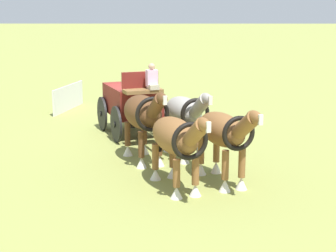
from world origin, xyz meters
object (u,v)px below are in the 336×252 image
Objects in this scene: draft_horse_rear_off at (144,115)px; draft_horse_lead_near at (224,133)px; draft_horse_rear_near at (185,114)px; draft_horse_lead_off at (177,139)px; show_wagon at (132,102)px.

draft_horse_rear_off is 0.97× the size of draft_horse_lead_near.
draft_horse_lead_off is (2.89, -0.29, -0.04)m from draft_horse_rear_near.
draft_horse_lead_off is (0.46, -1.22, -0.05)m from draft_horse_lead_near.
draft_horse_lead_near is at bearing 20.95° from draft_horse_rear_near.
draft_horse_lead_near reaches higher than draft_horse_rear_near.
draft_horse_lead_near is 0.97× the size of draft_horse_lead_off.
show_wagon reaches higher than draft_horse_rear_off.
draft_horse_rear_off is 2.93m from draft_horse_lead_near.
draft_horse_lead_off is (5.86, 1.54, 0.14)m from show_wagon.
draft_horse_lead_near is at bearing 110.55° from draft_horse_lead_off.
draft_horse_rear_off is at bearing -132.69° from draft_horse_lead_near.
draft_horse_rear_near is at bearing -159.05° from draft_horse_lead_near.
show_wagon is 3.48m from draft_horse_rear_off.
show_wagon is 1.83× the size of draft_horse_rear_off.
draft_horse_lead_off is at bearing -69.45° from draft_horse_lead_near.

